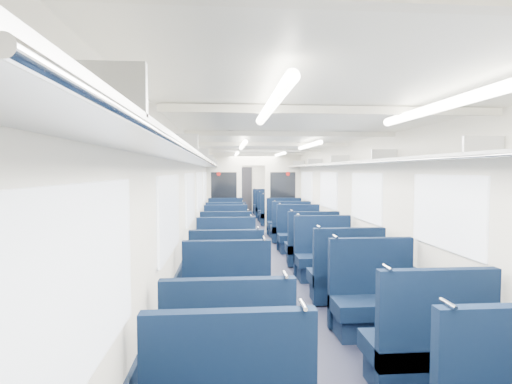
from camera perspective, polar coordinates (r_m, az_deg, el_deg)
name	(u,v)px	position (r m, az deg, el deg)	size (l,w,h in m)	color
floor	(262,251)	(9.29, 0.87, -8.38)	(2.80, 18.00, 0.01)	black
ceiling	(262,148)	(9.12, 0.88, 6.25)	(2.80, 18.00, 0.01)	white
wall_left	(200,200)	(9.11, -7.94, -1.18)	(0.02, 18.00, 2.35)	silver
dado_left	(201,237)	(9.20, -7.80, -6.30)	(0.03, 17.90, 0.70)	black
wall_right	(322,200)	(9.36, 9.43, -1.07)	(0.02, 18.00, 2.35)	silver
dado_right	(321,235)	(9.46, 9.30, -6.07)	(0.03, 17.90, 0.70)	black
wall_far	(244,185)	(18.10, -1.79, 0.94)	(2.80, 0.02, 2.35)	silver
luggage_rack_left	(208,165)	(9.07, -6.79, 3.86)	(0.36, 17.40, 0.18)	#B2B5BA
luggage_rack_right	(315,165)	(9.30, 8.36, 3.83)	(0.36, 17.40, 0.18)	#B2B5BA
windows	(264,190)	(8.66, 1.15, 0.26)	(2.78, 15.60, 0.75)	white
ceiling_fittings	(263,150)	(8.86, 1.04, 5.95)	(2.70, 16.06, 0.11)	white
end_door	(244,189)	(18.05, -1.78, 0.38)	(0.75, 0.06, 2.00)	black
bulkhead	(253,191)	(11.88, -0.37, 0.11)	(2.80, 0.10, 2.35)	white
seat_4	(228,368)	(3.33, -3.99, -23.77)	(0.98, 0.54, 1.10)	#0A1933
seat_5	(428,351)	(3.86, 23.27, -20.16)	(0.98, 0.54, 1.10)	#0A1933
seat_6	(227,309)	(4.54, -4.14, -16.31)	(0.98, 0.54, 1.10)	#0A1933
seat_7	(374,304)	(4.87, 16.50, -15.05)	(0.98, 0.54, 1.10)	#0A1933
seat_8	(227,282)	(5.55, -4.21, -12.68)	(0.98, 0.54, 1.10)	#0A1933
seat_9	(346,278)	(5.85, 12.65, -11.93)	(0.98, 0.54, 1.10)	#0A1933
seat_10	(226,263)	(6.67, -4.26, -10.00)	(0.98, 0.54, 1.10)	#0A1933
seat_11	(324,259)	(6.99, 9.65, -9.41)	(0.98, 0.54, 1.10)	#0A1933
seat_12	(226,248)	(7.85, -4.29, -8.00)	(0.98, 0.54, 1.10)	#0A1933
seat_13	(312,248)	(7.90, 7.95, -7.95)	(0.98, 0.54, 1.10)	#0A1933
seat_14	(226,238)	(9.04, -4.32, -6.54)	(0.98, 0.54, 1.10)	#0A1933
seat_15	(299,237)	(9.19, 6.15, -6.38)	(0.98, 0.54, 1.10)	#0A1933
seat_16	(226,231)	(10.03, -4.34, -5.58)	(0.98, 0.54, 1.10)	#0A1933
seat_17	(290,229)	(10.36, 4.92, -5.31)	(0.98, 0.54, 1.10)	#0A1933
seat_18	(226,224)	(11.32, -4.36, -4.59)	(0.98, 0.54, 1.10)	#0A1933
seat_19	(285,224)	(11.34, 4.09, -4.58)	(0.98, 0.54, 1.10)	#0A1933
seat_20	(225,216)	(13.26, -4.38, -3.47)	(0.98, 0.54, 1.10)	#0A1933
seat_21	(275,215)	(13.49, 2.70, -3.35)	(0.98, 0.54, 1.10)	#0A1933
seat_22	(225,213)	(14.43, -4.38, -2.94)	(0.98, 0.54, 1.10)	#0A1933
seat_23	(271,212)	(14.49, 2.20, -2.91)	(0.98, 0.54, 1.10)	#0A1933
seat_24	(225,209)	(15.64, -4.39, -2.48)	(0.98, 0.54, 1.10)	#0A1933
seat_25	(268,209)	(15.72, 1.67, -2.44)	(0.98, 0.54, 1.10)	#0A1933
seat_26	(225,207)	(16.61, -4.40, -2.15)	(0.98, 0.54, 1.10)	#0A1933
seat_27	(265,206)	(16.89, 1.24, -2.06)	(0.98, 0.54, 1.10)	#0A1933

